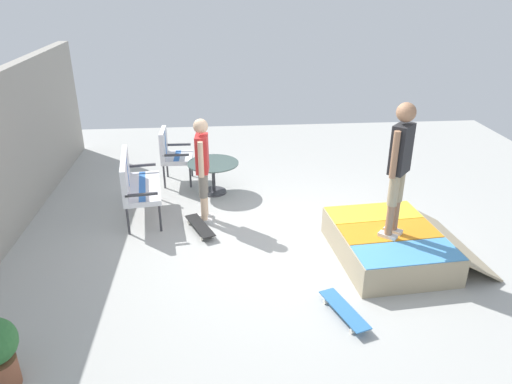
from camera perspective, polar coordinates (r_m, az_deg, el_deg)
name	(u,v)px	position (r m, az deg, el deg)	size (l,w,h in m)	color
ground_plane	(283,245)	(7.09, 3.26, -6.29)	(12.00, 12.00, 0.10)	#B2B2AD
skate_ramp	(389,244)	(6.85, 15.55, -5.93)	(1.84, 2.02, 0.41)	tan
patio_bench	(134,181)	(7.76, -14.25, 1.27)	(1.31, 0.71, 1.02)	#38383D
patio_chair_near_house	(171,151)	(8.97, -10.08, 4.79)	(0.63, 0.56, 1.02)	#38383D
patio_table	(213,171)	(8.49, -5.09, 2.44)	(0.90, 0.90, 0.57)	#38383D
person_watching	(202,163)	(7.32, -6.38, 3.39)	(0.48, 0.26, 1.65)	silver
person_skater	(400,161)	(6.21, 16.71, 3.60)	(0.38, 0.37, 1.78)	silver
skateboard_by_bench	(200,226)	(7.35, -6.68, -4.03)	(0.82, 0.49, 0.10)	black
skateboard_spare	(344,310)	(5.70, 10.42, -13.61)	(0.82, 0.44, 0.10)	#3372B2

